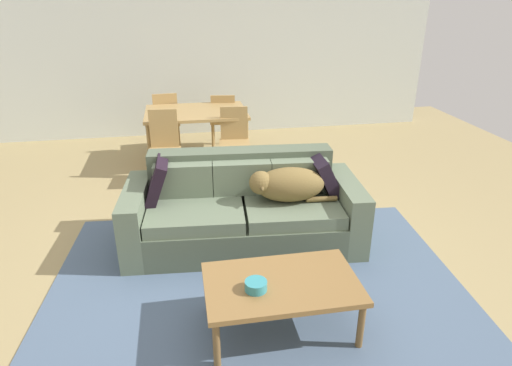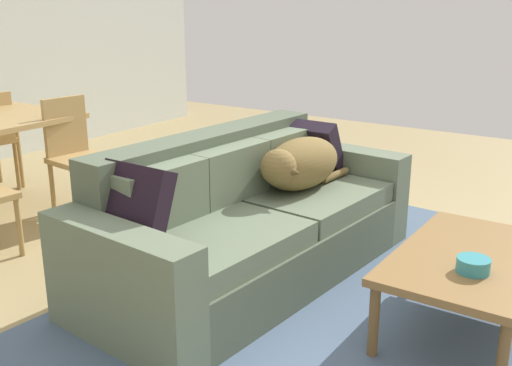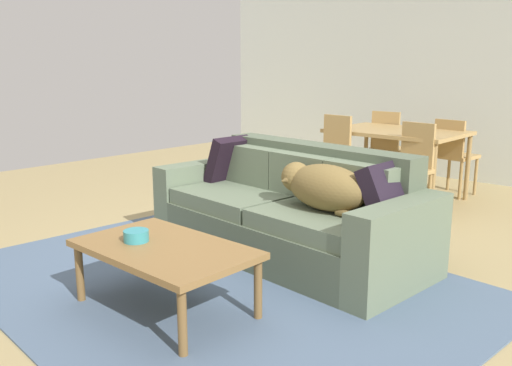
% 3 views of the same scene
% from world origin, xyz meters
% --- Properties ---
extents(ground_plane, '(10.00, 10.00, 0.00)m').
position_xyz_m(ground_plane, '(0.00, 0.00, 0.00)').
color(ground_plane, tan).
extents(back_partition, '(8.00, 0.12, 2.70)m').
position_xyz_m(back_partition, '(0.00, 4.00, 1.35)').
color(back_partition, silver).
rests_on(back_partition, ground).
extents(area_rug, '(3.67, 2.91, 0.01)m').
position_xyz_m(area_rug, '(0.15, -0.62, 0.01)').
color(area_rug, slate).
rests_on(area_rug, ground).
extents(couch, '(2.31, 1.13, 0.85)m').
position_xyz_m(couch, '(0.15, 0.19, 0.33)').
color(couch, '#4E5A47').
rests_on(couch, ground).
extents(dog_on_left_cushion, '(0.83, 0.39, 0.33)m').
position_xyz_m(dog_on_left_cushion, '(0.55, 0.06, 0.64)').
color(dog_on_left_cushion, brown).
rests_on(dog_on_left_cushion, couch).
extents(throw_pillow_by_left_arm, '(0.25, 0.42, 0.42)m').
position_xyz_m(throw_pillow_by_left_arm, '(-0.66, 0.32, 0.65)').
color(throw_pillow_by_left_arm, black).
rests_on(throw_pillow_by_left_arm, couch).
extents(throw_pillow_by_right_arm, '(0.28, 0.39, 0.40)m').
position_xyz_m(throw_pillow_by_right_arm, '(0.97, 0.19, 0.64)').
color(throw_pillow_by_right_arm, black).
rests_on(throw_pillow_by_right_arm, couch).
extents(coffee_table, '(1.10, 0.68, 0.42)m').
position_xyz_m(coffee_table, '(0.23, -1.12, 0.37)').
color(coffee_table, olive).
rests_on(coffee_table, ground).
extents(bowl_on_coffee_table, '(0.16, 0.16, 0.07)m').
position_xyz_m(bowl_on_coffee_table, '(0.04, -1.18, 0.45)').
color(bowl_on_coffee_table, teal).
rests_on(bowl_on_coffee_table, coffee_table).
extents(dining_table, '(1.40, 0.97, 0.77)m').
position_xyz_m(dining_table, '(-0.17, 2.47, 0.70)').
color(dining_table, '#AB8850').
rests_on(dining_table, ground).
extents(dining_chair_near_left, '(0.43, 0.43, 0.94)m').
position_xyz_m(dining_chair_near_left, '(-0.62, 1.84, 0.51)').
color(dining_chair_near_left, '#AB8850').
rests_on(dining_chair_near_left, ground).
extents(dining_chair_near_right, '(0.44, 0.44, 0.92)m').
position_xyz_m(dining_chair_near_right, '(0.30, 1.90, 0.52)').
color(dining_chair_near_right, '#AB8850').
rests_on(dining_chair_near_right, ground).
extents(dining_chair_far_left, '(0.43, 0.43, 0.92)m').
position_xyz_m(dining_chair_far_left, '(-0.61, 3.08, 0.50)').
color(dining_chair_far_left, '#AB8850').
rests_on(dining_chair_far_left, ground).
extents(dining_chair_far_right, '(0.44, 0.44, 0.88)m').
position_xyz_m(dining_chair_far_right, '(0.27, 2.99, 0.50)').
color(dining_chair_far_right, '#AB8850').
rests_on(dining_chair_far_right, ground).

